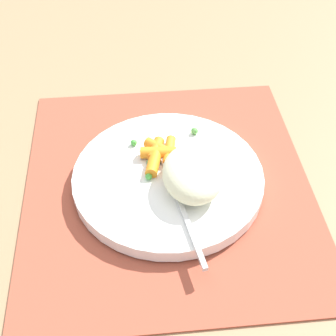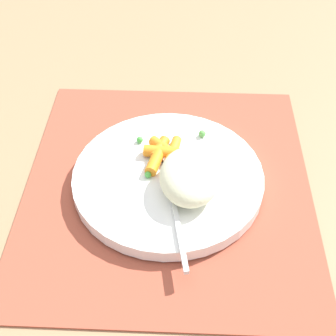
% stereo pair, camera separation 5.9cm
% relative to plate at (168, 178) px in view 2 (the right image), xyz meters
% --- Properties ---
extents(ground_plane, '(2.40, 2.40, 0.00)m').
position_rel_plate_xyz_m(ground_plane, '(0.00, 0.00, -0.01)').
color(ground_plane, '#997551').
extents(placemat, '(0.41, 0.37, 0.01)m').
position_rel_plate_xyz_m(placemat, '(0.00, 0.00, -0.01)').
color(placemat, '#9E4733').
rests_on(placemat, ground_plane).
extents(plate, '(0.25, 0.25, 0.02)m').
position_rel_plate_xyz_m(plate, '(0.00, 0.00, 0.00)').
color(plate, white).
rests_on(plate, placemat).
extents(rice_mound, '(0.10, 0.07, 0.04)m').
position_rel_plate_xyz_m(rice_mound, '(-0.02, -0.03, 0.03)').
color(rice_mound, beige).
rests_on(rice_mound, plate).
extents(carrot_portion, '(0.07, 0.07, 0.02)m').
position_rel_plate_xyz_m(carrot_portion, '(0.03, 0.01, 0.02)').
color(carrot_portion, orange).
rests_on(carrot_portion, plate).
extents(pea_scatter, '(0.09, 0.10, 0.01)m').
position_rel_plate_xyz_m(pea_scatter, '(0.02, -0.00, 0.01)').
color(pea_scatter, '#54A13A').
rests_on(pea_scatter, plate).
extents(fork, '(0.20, 0.05, 0.01)m').
position_rel_plate_xyz_m(fork, '(-0.03, -0.01, 0.01)').
color(fork, silver).
rests_on(fork, plate).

